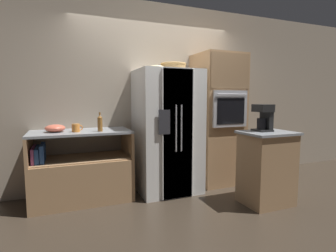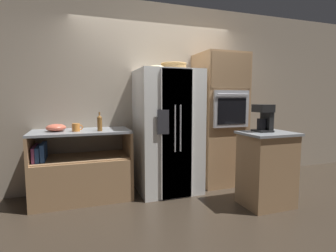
{
  "view_description": "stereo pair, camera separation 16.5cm",
  "coord_description": "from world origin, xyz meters",
  "px_view_note": "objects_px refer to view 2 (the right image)",
  "views": [
    {
      "loc": [
        -1.34,
        -3.49,
        1.36
      ],
      "look_at": [
        0.02,
        -0.07,
        0.96
      ],
      "focal_mm": 28.0,
      "sensor_mm": 36.0,
      "label": 1
    },
    {
      "loc": [
        -1.18,
        -3.54,
        1.36
      ],
      "look_at": [
        0.02,
        -0.07,
        0.96
      ],
      "focal_mm": 28.0,
      "sensor_mm": 36.0,
      "label": 2
    }
  ],
  "objects_px": {
    "bottle_tall": "(100,123)",
    "mug": "(76,127)",
    "wall_oven": "(219,119)",
    "wicker_basket": "(174,66)",
    "refrigerator": "(168,131)",
    "fruit_bowl": "(157,67)",
    "coffee_maker": "(264,117)",
    "mixing_bowl": "(56,128)"
  },
  "relations": [
    {
      "from": "bottle_tall",
      "to": "wall_oven",
      "type": "bearing_deg",
      "value": 4.37
    },
    {
      "from": "refrigerator",
      "to": "fruit_bowl",
      "type": "height_order",
      "value": "fruit_bowl"
    },
    {
      "from": "wall_oven",
      "to": "mixing_bowl",
      "type": "bearing_deg",
      "value": 179.91
    },
    {
      "from": "refrigerator",
      "to": "bottle_tall",
      "type": "height_order",
      "value": "refrigerator"
    },
    {
      "from": "wicker_basket",
      "to": "mug",
      "type": "height_order",
      "value": "wicker_basket"
    },
    {
      "from": "mug",
      "to": "coffee_maker",
      "type": "height_order",
      "value": "coffee_maker"
    },
    {
      "from": "wall_oven",
      "to": "bottle_tall",
      "type": "height_order",
      "value": "wall_oven"
    },
    {
      "from": "bottle_tall",
      "to": "fruit_bowl",
      "type": "bearing_deg",
      "value": 6.71
    },
    {
      "from": "wicker_basket",
      "to": "mug",
      "type": "distance_m",
      "value": 1.59
    },
    {
      "from": "bottle_tall",
      "to": "mug",
      "type": "distance_m",
      "value": 0.3
    },
    {
      "from": "refrigerator",
      "to": "bottle_tall",
      "type": "bearing_deg",
      "value": -175.29
    },
    {
      "from": "wicker_basket",
      "to": "fruit_bowl",
      "type": "bearing_deg",
      "value": -175.47
    },
    {
      "from": "refrigerator",
      "to": "coffee_maker",
      "type": "relative_size",
      "value": 5.12
    },
    {
      "from": "refrigerator",
      "to": "bottle_tall",
      "type": "distance_m",
      "value": 0.98
    },
    {
      "from": "mug",
      "to": "coffee_maker",
      "type": "relative_size",
      "value": 0.39
    },
    {
      "from": "wall_oven",
      "to": "mixing_bowl",
      "type": "height_order",
      "value": "wall_oven"
    },
    {
      "from": "wicker_basket",
      "to": "bottle_tall",
      "type": "height_order",
      "value": "wicker_basket"
    },
    {
      "from": "bottle_tall",
      "to": "mug",
      "type": "xyz_separation_m",
      "value": [
        -0.29,
        0.05,
        -0.06
      ]
    },
    {
      "from": "wicker_basket",
      "to": "refrigerator",
      "type": "bearing_deg",
      "value": -161.26
    },
    {
      "from": "mixing_bowl",
      "to": "wall_oven",
      "type": "bearing_deg",
      "value": -0.09
    },
    {
      "from": "bottle_tall",
      "to": "mug",
      "type": "bearing_deg",
      "value": 170.02
    },
    {
      "from": "refrigerator",
      "to": "mixing_bowl",
      "type": "xyz_separation_m",
      "value": [
        -1.5,
        0.07,
        0.1
      ]
    },
    {
      "from": "mug",
      "to": "coffee_maker",
      "type": "distance_m",
      "value": 2.39
    },
    {
      "from": "mug",
      "to": "wicker_basket",
      "type": "bearing_deg",
      "value": 2.73
    },
    {
      "from": "wall_oven",
      "to": "bottle_tall",
      "type": "xyz_separation_m",
      "value": [
        -1.85,
        -0.14,
        0.02
      ]
    },
    {
      "from": "fruit_bowl",
      "to": "wall_oven",
      "type": "bearing_deg",
      "value": 2.54
    },
    {
      "from": "fruit_bowl",
      "to": "coffee_maker",
      "type": "relative_size",
      "value": 0.66
    },
    {
      "from": "refrigerator",
      "to": "wall_oven",
      "type": "distance_m",
      "value": 0.9
    },
    {
      "from": "refrigerator",
      "to": "wicker_basket",
      "type": "height_order",
      "value": "wicker_basket"
    },
    {
      "from": "wall_oven",
      "to": "refrigerator",
      "type": "bearing_deg",
      "value": -176.0
    },
    {
      "from": "fruit_bowl",
      "to": "wicker_basket",
      "type": "bearing_deg",
      "value": 4.53
    },
    {
      "from": "fruit_bowl",
      "to": "coffee_maker",
      "type": "height_order",
      "value": "fruit_bowl"
    },
    {
      "from": "wall_oven",
      "to": "coffee_maker",
      "type": "distance_m",
      "value": 0.94
    },
    {
      "from": "fruit_bowl",
      "to": "coffee_maker",
      "type": "distance_m",
      "value": 1.58
    },
    {
      "from": "wicker_basket",
      "to": "coffee_maker",
      "type": "xyz_separation_m",
      "value": [
        0.88,
        -0.9,
        -0.69
      ]
    },
    {
      "from": "wall_oven",
      "to": "mug",
      "type": "relative_size",
      "value": 15.12
    },
    {
      "from": "bottle_tall",
      "to": "mug",
      "type": "height_order",
      "value": "bottle_tall"
    },
    {
      "from": "wall_oven",
      "to": "wicker_basket",
      "type": "height_order",
      "value": "wall_oven"
    },
    {
      "from": "mixing_bowl",
      "to": "coffee_maker",
      "type": "relative_size",
      "value": 0.72
    },
    {
      "from": "wicker_basket",
      "to": "coffee_maker",
      "type": "height_order",
      "value": "wicker_basket"
    },
    {
      "from": "coffee_maker",
      "to": "refrigerator",
      "type": "bearing_deg",
      "value": 138.74
    },
    {
      "from": "mug",
      "to": "mixing_bowl",
      "type": "bearing_deg",
      "value": 159.17
    }
  ]
}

